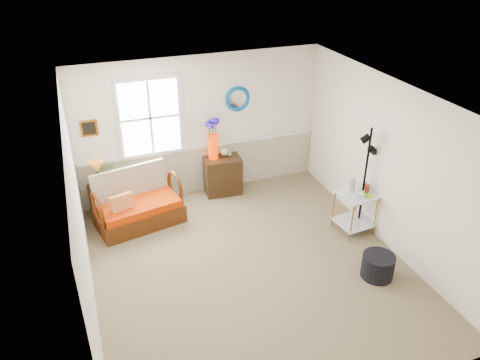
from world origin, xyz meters
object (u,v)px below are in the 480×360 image
object	(u,v)px
ottoman	(378,266)
lamp_stand	(102,200)
floor_lamp	(364,180)
loveseat	(138,200)
cabinet	(223,175)
side_table	(354,212)

from	to	relation	value
ottoman	lamp_stand	bearing A→B (deg)	139.30
floor_lamp	ottoman	world-z (taller)	floor_lamp
loveseat	ottoman	size ratio (longest dim) A/B	3.02
cabinet	lamp_stand	bearing A→B (deg)	-174.91
cabinet	ottoman	bearing A→B (deg)	-62.27
loveseat	floor_lamp	size ratio (longest dim) A/B	0.78
lamp_stand	side_table	distance (m)	4.31
lamp_stand	side_table	size ratio (longest dim) A/B	0.82
loveseat	ottoman	bearing A→B (deg)	-52.24
lamp_stand	floor_lamp	distance (m)	4.46
cabinet	floor_lamp	xyz separation A→B (m)	(1.78, -1.90, 0.54)
lamp_stand	side_table	world-z (taller)	side_table
lamp_stand	ottoman	distance (m)	4.69
loveseat	cabinet	distance (m)	1.74
loveseat	lamp_stand	distance (m)	0.75
lamp_stand	cabinet	distance (m)	2.22
side_table	ottoman	world-z (taller)	side_table
cabinet	side_table	distance (m)	2.55
lamp_stand	side_table	xyz separation A→B (m)	(3.85, -1.93, 0.06)
cabinet	floor_lamp	world-z (taller)	floor_lamp
loveseat	ottoman	xyz separation A→B (m)	(3.00, -2.58, -0.28)
cabinet	floor_lamp	distance (m)	2.66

